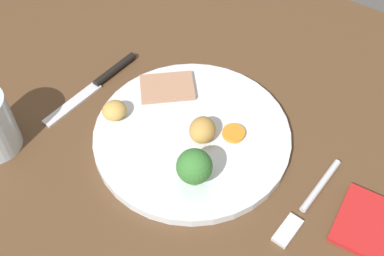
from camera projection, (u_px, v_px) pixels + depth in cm
name	position (u px, v px, depth cm)	size (l,w,h in cm)	color
dining_table	(210.00, 149.00, 70.32)	(120.00, 84.00, 3.60)	brown
dinner_plate	(192.00, 136.00, 68.70)	(27.83, 27.83, 1.40)	white
meat_slice_main	(167.00, 87.00, 73.08)	(8.01, 5.51, 0.80)	tan
roast_potato_left	(114.00, 110.00, 68.99)	(3.51, 3.26, 2.64)	tan
roast_potato_right	(202.00, 130.00, 66.22)	(4.01, 3.60, 3.47)	#BC8C42
carrot_coin_front	(234.00, 133.00, 67.67)	(3.18, 3.18, 0.63)	orange
broccoli_floret	(194.00, 167.00, 60.37)	(4.61, 4.61, 5.82)	#8CB766
fork	(308.00, 203.00, 62.19)	(2.62, 15.32, 0.90)	silver
knife	(100.00, 82.00, 75.70)	(3.17, 18.55, 1.20)	black
folded_napkin	(381.00, 232.00, 59.62)	(11.00, 9.00, 0.80)	red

